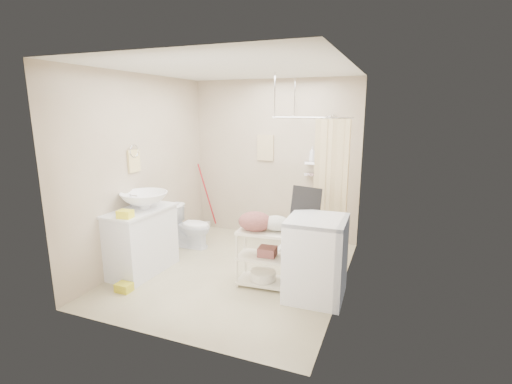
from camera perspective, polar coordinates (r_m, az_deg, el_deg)
floor at (r=5.09m, az=-3.23°, el=-12.10°), size 3.20×3.20×0.00m
ceiling at (r=4.64m, az=-3.65°, el=18.44°), size 2.80×3.20×0.04m
wall_back at (r=6.17m, az=2.83°, el=4.92°), size 2.80×0.04×2.60m
wall_front at (r=3.35m, az=-14.98°, el=-2.17°), size 2.80×0.04×2.60m
wall_left at (r=5.43m, az=-17.00°, el=3.32°), size 0.04×3.20×2.60m
wall_right at (r=4.31m, az=13.73°, el=1.18°), size 0.04×3.20×2.60m
vanity at (r=5.16m, az=-17.25°, el=-7.15°), size 0.59×1.00×0.86m
sink at (r=5.06m, az=-16.82°, el=-1.19°), size 0.75×0.75×0.21m
counter_basket at (r=4.68m, az=-19.48°, el=-3.22°), size 0.18×0.15×0.09m
floor_basket at (r=4.82m, az=-19.66°, el=-13.43°), size 0.27×0.21×0.14m
toilet at (r=5.92m, az=-10.10°, el=-5.19°), size 0.68×0.41×0.67m
mop at (r=6.72m, az=-7.62°, el=-0.69°), size 0.15×0.15×1.18m
potted_plant_a at (r=6.29m, az=0.17°, el=-5.46°), size 0.22×0.19×0.34m
potted_plant_b at (r=6.25m, az=3.00°, el=-5.56°), size 0.25×0.24×0.35m
hanging_towel at (r=6.17m, az=1.46°, el=6.81°), size 0.28×0.03×0.42m
towel_ring at (r=5.24m, az=-18.30°, el=4.79°), size 0.04×0.22×0.34m
tp_holder at (r=5.56m, az=-15.97°, el=-2.52°), size 0.08×0.12×0.14m
shower at (r=5.46m, az=9.42°, el=1.10°), size 1.10×1.10×2.10m
shampoo_bottle_a at (r=5.88m, az=8.64°, el=5.78°), size 0.10×0.10×0.24m
shampoo_bottle_b at (r=5.91m, az=8.99°, el=5.48°), size 0.09×0.10×0.17m
washing_machine at (r=4.34m, az=9.21°, el=-9.96°), size 0.67×0.69×0.95m
laundry_rack at (r=4.57m, az=1.12°, el=-9.30°), size 0.64×0.40×0.85m
ironing_board at (r=4.51m, az=7.15°, el=-6.85°), size 0.37×0.24×1.26m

